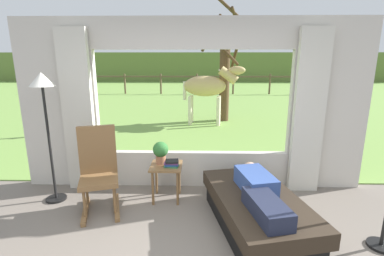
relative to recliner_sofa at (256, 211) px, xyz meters
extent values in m
cube|color=beige|center=(-2.81, 1.18, 1.06)|extent=(1.15, 0.12, 2.55)
cube|color=beige|center=(1.24, 1.18, 1.06)|extent=(1.15, 0.12, 2.55)
cube|color=beige|center=(-0.78, 1.18, 0.06)|extent=(2.90, 0.12, 0.55)
cube|color=beige|center=(-0.78, 1.18, 2.11)|extent=(2.90, 0.12, 0.45)
cube|color=beige|center=(-2.47, 1.04, 0.98)|extent=(0.44, 0.10, 2.40)
cube|color=beige|center=(0.91, 1.04, 0.98)|extent=(0.44, 0.10, 2.40)
cube|color=#759E47|center=(-0.78, 12.08, -0.21)|extent=(36.00, 21.68, 0.02)
cube|color=olive|center=(-0.78, 21.92, 0.98)|extent=(36.00, 2.00, 2.40)
cube|color=black|center=(0.00, 0.00, -0.10)|extent=(1.14, 1.70, 0.24)
cube|color=#2D2319|center=(0.00, 0.00, 0.11)|extent=(1.24, 1.85, 0.18)
cube|color=#334C8C|center=(0.00, 0.15, 0.31)|extent=(0.46, 0.66, 0.22)
cube|color=#1E2338|center=(0.00, -0.44, 0.29)|extent=(0.42, 0.72, 0.18)
sphere|color=tan|center=(0.00, 0.53, 0.31)|extent=(0.20, 0.20, 0.20)
cube|color=brown|center=(-1.98, 0.33, 0.22)|extent=(0.60, 0.60, 0.06)
cube|color=brown|center=(-2.04, 0.53, 0.56)|extent=(0.48, 0.20, 0.68)
cube|color=brown|center=(-2.17, 0.27, -0.19)|extent=(0.25, 0.67, 0.06)
cube|color=brown|center=(-1.79, 0.39, -0.19)|extent=(0.25, 0.67, 0.06)
cylinder|color=brown|center=(-2.10, 0.10, 0.02)|extent=(0.04, 0.04, 0.38)
cylinder|color=brown|center=(-1.75, 0.21, 0.02)|extent=(0.04, 0.04, 0.38)
cylinder|color=brown|center=(-2.20, 0.45, 0.02)|extent=(0.04, 0.04, 0.38)
cylinder|color=brown|center=(-1.86, 0.55, 0.02)|extent=(0.04, 0.04, 0.38)
cube|color=brown|center=(-1.14, 0.69, 0.29)|extent=(0.44, 0.44, 0.03)
cylinder|color=brown|center=(-1.31, 0.52, 0.03)|extent=(0.04, 0.04, 0.49)
cylinder|color=brown|center=(-0.97, 0.52, 0.03)|extent=(0.04, 0.04, 0.49)
cylinder|color=brown|center=(-1.31, 0.86, 0.03)|extent=(0.04, 0.04, 0.49)
cylinder|color=brown|center=(-0.97, 0.86, 0.03)|extent=(0.04, 0.04, 0.49)
cylinder|color=#9E6042|center=(-1.22, 0.75, 0.36)|extent=(0.14, 0.14, 0.12)
sphere|color=#2D6B2D|center=(-1.22, 0.75, 0.51)|extent=(0.22, 0.22, 0.22)
cube|color=#337247|center=(-1.06, 0.62, 0.31)|extent=(0.21, 0.15, 0.02)
cube|color=#23478C|center=(-1.06, 0.62, 0.34)|extent=(0.20, 0.14, 0.02)
cube|color=#59336B|center=(-1.06, 0.62, 0.36)|extent=(0.19, 0.12, 0.02)
cube|color=black|center=(-1.05, 0.62, 0.38)|extent=(0.19, 0.16, 0.02)
cylinder|color=black|center=(-2.73, 0.63, -0.20)|extent=(0.28, 0.28, 0.03)
cylinder|color=black|center=(-2.73, 0.63, 0.59)|extent=(0.04, 0.04, 1.62)
cone|color=white|center=(-2.73, 0.63, 1.49)|extent=(0.32, 0.32, 0.18)
cylinder|color=black|center=(1.28, -0.33, -0.20)|extent=(0.28, 0.28, 0.03)
ellipsoid|color=tan|center=(-0.51, 5.38, 0.95)|extent=(1.30, 0.71, 0.60)
cylinder|color=tan|center=(0.17, 5.29, 1.26)|extent=(0.63, 0.33, 0.53)
ellipsoid|color=tan|center=(0.40, 5.27, 1.41)|extent=(0.50, 0.26, 0.24)
cube|color=beige|center=(0.09, 5.30, 1.29)|extent=(0.43, 0.13, 0.32)
cylinder|color=beige|center=(-1.10, 5.45, 0.80)|extent=(0.11, 0.11, 0.55)
cylinder|color=beige|center=(-0.07, 5.49, 0.23)|extent=(0.11, 0.11, 0.85)
cylinder|color=beige|center=(-0.11, 5.17, 0.23)|extent=(0.11, 0.11, 0.85)
cylinder|color=beige|center=(-0.91, 5.59, 0.23)|extent=(0.11, 0.11, 0.85)
cylinder|color=beige|center=(-0.95, 5.27, 0.23)|extent=(0.11, 0.11, 0.85)
cylinder|color=#4C3823|center=(0.11, 5.94, 1.34)|extent=(0.32, 0.32, 3.08)
cylinder|color=#47331E|center=(0.16, 5.62, 1.88)|extent=(0.73, 0.18, 0.71)
cylinder|color=#47331E|center=(0.28, 5.51, 3.00)|extent=(1.09, 0.50, 0.83)
cylinder|color=#47331E|center=(0.42, 6.00, 1.84)|extent=(0.21, 0.64, 0.77)
cylinder|color=#47331E|center=(-0.30, 6.25, 2.53)|extent=(0.69, 0.86, 1.19)
cylinder|color=#47331E|center=(0.43, 5.72, 2.72)|extent=(0.54, 0.73, 0.86)
cylinder|color=brown|center=(-8.78, 12.77, 0.35)|extent=(0.10, 0.10, 1.10)
cylinder|color=brown|center=(-6.78, 12.77, 0.35)|extent=(0.10, 0.10, 1.10)
cylinder|color=brown|center=(-4.78, 12.77, 0.35)|extent=(0.10, 0.10, 1.10)
cylinder|color=brown|center=(-2.78, 12.77, 0.35)|extent=(0.10, 0.10, 1.10)
cylinder|color=brown|center=(-0.78, 12.77, 0.35)|extent=(0.10, 0.10, 1.10)
cylinder|color=brown|center=(1.22, 12.77, 0.35)|extent=(0.10, 0.10, 1.10)
cylinder|color=brown|center=(3.22, 12.77, 0.35)|extent=(0.10, 0.10, 1.10)
cylinder|color=brown|center=(5.22, 12.77, 0.35)|extent=(0.10, 0.10, 1.10)
cylinder|color=brown|center=(7.22, 12.77, 0.35)|extent=(0.10, 0.10, 1.10)
cube|color=brown|center=(-0.78, 12.77, 0.75)|extent=(16.00, 0.06, 0.08)
camera|label=1|loc=(-0.69, -3.05, 1.77)|focal=26.63mm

